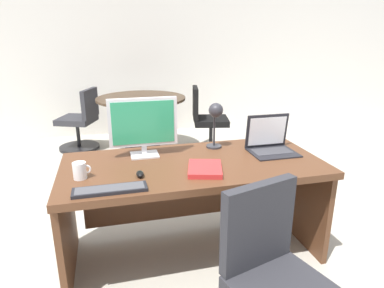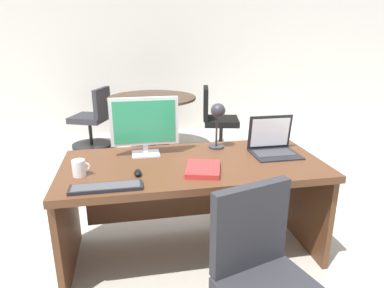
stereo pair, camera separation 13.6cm
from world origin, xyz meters
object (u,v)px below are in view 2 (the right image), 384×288
object	(u,v)px
mouse	(138,173)
book	(203,169)
coffee_mug	(79,168)
meeting_chair_near	(93,123)
desk_lamp	(218,116)
meeting_chair_far	(217,126)
desk	(192,184)
keyboard	(106,187)
monitor	(144,123)
laptop	(272,142)
meeting_table	(152,110)

from	to	relation	value
mouse	book	world-z (taller)	mouse
coffee_mug	meeting_chair_near	world-z (taller)	meeting_chair_near
mouse	desk_lamp	distance (m)	0.78
meeting_chair_far	coffee_mug	bearing A→B (deg)	-123.01
mouse	meeting_chair_far	bearing A→B (deg)	64.24
desk_lamp	desk	bearing A→B (deg)	-138.68
keyboard	book	xyz separation A→B (m)	(0.60, 0.15, 0.01)
book	desk	bearing A→B (deg)	98.53
monitor	desk	bearing A→B (deg)	-29.04
coffee_mug	meeting_chair_far	world-z (taller)	meeting_chair_far
desk	desk_lamp	distance (m)	0.54
mouse	laptop	bearing A→B (deg)	14.72
desk	coffee_mug	bearing A→B (deg)	-169.27
laptop	mouse	distance (m)	1.04
book	keyboard	bearing A→B (deg)	-165.83
coffee_mug	monitor	bearing A→B (deg)	36.28
mouse	coffee_mug	size ratio (longest dim) A/B	0.76
desk	meeting_table	distance (m)	2.37
meeting_table	meeting_chair_near	xyz separation A→B (m)	(-0.83, 0.33, -0.22)
laptop	meeting_chair_far	world-z (taller)	laptop
meeting_chair_near	meeting_chair_far	world-z (taller)	meeting_chair_far
book	meeting_chair_near	distance (m)	3.10
coffee_mug	desk_lamp	bearing A→B (deg)	19.62
coffee_mug	meeting_table	size ratio (longest dim) A/B	0.09
meeting_table	meeting_chair_far	world-z (taller)	meeting_chair_far
monitor	mouse	distance (m)	0.44
meeting_chair_far	meeting_chair_near	bearing A→B (deg)	162.97
laptop	keyboard	xyz separation A→B (m)	(-1.19, -0.43, -0.07)
meeting_chair_far	meeting_table	bearing A→B (deg)	167.86
monitor	coffee_mug	bearing A→B (deg)	-143.72
coffee_mug	keyboard	bearing A→B (deg)	-52.99
desk	coffee_mug	size ratio (longest dim) A/B	16.29
keyboard	desk_lamp	size ratio (longest dim) A/B	1.16
monitor	meeting_chair_near	xyz separation A→B (m)	(-0.62, 2.53, -0.61)
coffee_mug	meeting_table	bearing A→B (deg)	75.75
laptop	mouse	xyz separation A→B (m)	(-1.01, -0.26, -0.06)
book	meeting_chair_near	size ratio (longest dim) A/B	0.37
monitor	meeting_chair_far	distance (m)	2.36
monitor	mouse	xyz separation A→B (m)	(-0.07, -0.38, -0.22)
meeting_chair_far	keyboard	bearing A→B (deg)	-117.68
coffee_mug	meeting_chair_near	xyz separation A→B (m)	(-0.19, 2.84, -0.43)
keyboard	book	distance (m)	0.62
mouse	keyboard	bearing A→B (deg)	-138.67
desk_lamp	meeting_chair_far	world-z (taller)	desk_lamp
laptop	meeting_chair_far	xyz separation A→B (m)	(0.14, 2.12, -0.44)
book	coffee_mug	bearing A→B (deg)	174.49
monitor	keyboard	bearing A→B (deg)	-115.43
desk	mouse	distance (m)	0.48
desk	coffee_mug	xyz separation A→B (m)	(-0.74, -0.14, 0.24)
keyboard	book	size ratio (longest dim) A/B	1.30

